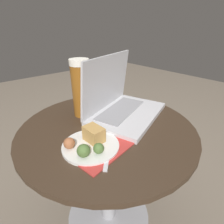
{
  "coord_description": "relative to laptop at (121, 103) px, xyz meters",
  "views": [
    {
      "loc": [
        -0.36,
        -0.44,
        0.89
      ],
      "look_at": [
        -0.0,
        -0.03,
        0.61
      ],
      "focal_mm": 28.0,
      "sensor_mm": 36.0,
      "label": 1
    }
  ],
  "objects": [
    {
      "name": "table",
      "position": [
        -0.11,
        -0.04,
        -0.21
      ],
      "size": [
        0.66,
        0.66,
        0.54
      ],
      "color": "#9E9EA3",
      "rests_on": "ground_plane"
    },
    {
      "name": "laptop",
      "position": [
        0.0,
        0.0,
        0.0
      ],
      "size": [
        0.39,
        0.32,
        0.24
      ],
      "color": "silver",
      "rests_on": "table"
    },
    {
      "name": "fork",
      "position": [
        -0.19,
        -0.14,
        -0.05
      ],
      "size": [
        0.14,
        0.14,
        0.0
      ],
      "color": "silver",
      "rests_on": "table"
    },
    {
      "name": "snack_plate",
      "position": [
        -0.23,
        -0.11,
        -0.03
      ],
      "size": [
        0.18,
        0.18,
        0.06
      ],
      "color": "silver",
      "rests_on": "table"
    },
    {
      "name": "beer_glass",
      "position": [
        -0.12,
        0.1,
        0.07
      ],
      "size": [
        0.08,
        0.08,
        0.23
      ],
      "color": "brown",
      "rests_on": "table"
    },
    {
      "name": "napkin",
      "position": [
        -0.21,
        -0.13,
        -0.05
      ],
      "size": [
        0.21,
        0.16,
        0.0
      ],
      "color": "#B7332D",
      "rests_on": "table"
    },
    {
      "name": "ground_plane",
      "position": [
        -0.11,
        -0.04,
        -0.59
      ],
      "size": [
        6.0,
        6.0,
        0.0
      ],
      "primitive_type": "plane",
      "color": "#726656"
    }
  ]
}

